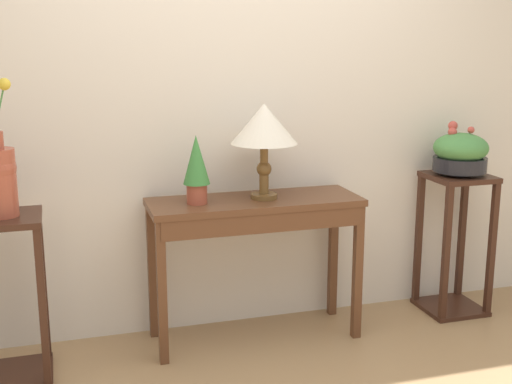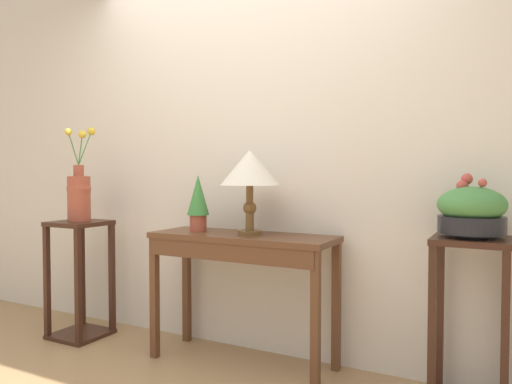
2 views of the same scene
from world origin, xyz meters
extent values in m
cube|color=beige|center=(0.00, 1.33, 1.40)|extent=(9.00, 0.10, 2.80)
cube|color=#56331E|center=(0.06, 1.04, 0.77)|extent=(1.13, 0.40, 0.03)
cube|color=#56331E|center=(0.06, 0.86, 0.71)|extent=(1.07, 0.03, 0.10)
cube|color=#56331E|center=(-0.48, 0.87, 0.38)|extent=(0.05, 0.04, 0.76)
cube|color=#56331E|center=(0.59, 0.87, 0.38)|extent=(0.04, 0.04, 0.76)
cube|color=#56331E|center=(-0.48, 1.21, 0.38)|extent=(0.05, 0.04, 0.76)
cube|color=#56331E|center=(0.59, 1.21, 0.38)|extent=(0.04, 0.04, 0.76)
cylinder|color=brown|center=(0.11, 1.04, 0.80)|extent=(0.14, 0.14, 0.02)
cylinder|color=brown|center=(0.11, 1.04, 0.88)|extent=(0.05, 0.05, 0.13)
sphere|color=brown|center=(0.11, 1.04, 0.95)|extent=(0.08, 0.08, 0.08)
cylinder|color=brown|center=(0.11, 1.04, 1.02)|extent=(0.04, 0.04, 0.13)
cone|color=beige|center=(0.11, 1.04, 1.19)|extent=(0.35, 0.35, 0.21)
cylinder|color=#9E4733|center=(-0.25, 1.03, 0.84)|extent=(0.11, 0.11, 0.10)
cone|color=#387A38|center=(-0.25, 1.03, 1.02)|extent=(0.14, 0.14, 0.25)
cube|color=#381E14|center=(-1.19, 0.93, 0.81)|extent=(0.35, 0.35, 0.03)
cube|color=#381E14|center=(-1.19, 0.93, 0.01)|extent=(0.35, 0.35, 0.03)
cube|color=#381E14|center=(-1.35, 0.78, 0.41)|extent=(0.04, 0.03, 0.76)
cube|color=#381E14|center=(-1.04, 0.78, 0.41)|extent=(0.04, 0.03, 0.76)
cube|color=#381E14|center=(-1.35, 1.08, 0.41)|extent=(0.04, 0.04, 0.76)
cube|color=#381E14|center=(-1.04, 1.08, 0.41)|extent=(0.04, 0.04, 0.76)
cylinder|color=#9E4733|center=(-1.19, 0.93, 0.98)|extent=(0.16, 0.16, 0.32)
sphere|color=#9E4733|center=(-1.19, 0.93, 1.05)|extent=(0.16, 0.16, 0.16)
cylinder|color=#9E4733|center=(-1.19, 0.93, 1.17)|extent=(0.07, 0.07, 0.08)
cylinder|color=#478442|center=(-1.19, 0.88, 1.33)|extent=(0.03, 0.11, 0.23)
sphere|color=gold|center=(-1.18, 0.83, 1.44)|extent=(0.05, 0.05, 0.05)
cylinder|color=#478442|center=(-1.17, 0.92, 1.32)|extent=(0.07, 0.03, 0.21)
sphere|color=gold|center=(-1.14, 0.91, 1.42)|extent=(0.06, 0.06, 0.06)
cylinder|color=#478442|center=(-1.19, 0.99, 1.34)|extent=(0.01, 0.12, 0.25)
sphere|color=gold|center=(-1.19, 1.05, 1.46)|extent=(0.06, 0.06, 0.06)
cube|color=#381E14|center=(1.31, 1.06, 0.83)|extent=(0.35, 0.35, 0.03)
cube|color=#381E14|center=(1.16, 0.91, 0.42)|extent=(0.04, 0.03, 0.79)
cube|color=#381E14|center=(1.46, 0.91, 0.42)|extent=(0.04, 0.03, 0.79)
cube|color=#381E14|center=(1.16, 1.21, 0.42)|extent=(0.04, 0.04, 0.79)
cube|color=#381E14|center=(1.46, 1.21, 0.42)|extent=(0.04, 0.04, 0.79)
cylinder|color=black|center=(1.31, 1.06, 0.86)|extent=(0.14, 0.14, 0.02)
cylinder|color=black|center=(1.31, 1.06, 0.91)|extent=(0.31, 0.31, 0.08)
ellipsoid|color=#478442|center=(1.31, 1.06, 1.00)|extent=(0.31, 0.31, 0.17)
cylinder|color=#478442|center=(1.29, 1.07, 1.02)|extent=(0.06, 0.03, 0.15)
sphere|color=#B7473D|center=(1.27, 1.08, 1.09)|extent=(0.05, 0.05, 0.05)
cylinder|color=#478442|center=(1.30, 1.09, 1.04)|extent=(0.04, 0.06, 0.18)
sphere|color=#B7473D|center=(1.29, 1.11, 1.13)|extent=(0.06, 0.06, 0.06)
cylinder|color=#478442|center=(1.34, 1.05, 1.03)|extent=(0.06, 0.03, 0.16)
sphere|color=#B7473D|center=(1.36, 1.04, 1.11)|extent=(0.04, 0.04, 0.04)
camera|label=1|loc=(-0.94, -2.28, 1.63)|focal=47.22mm
camera|label=2|loc=(1.46, -1.44, 1.15)|focal=33.46mm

